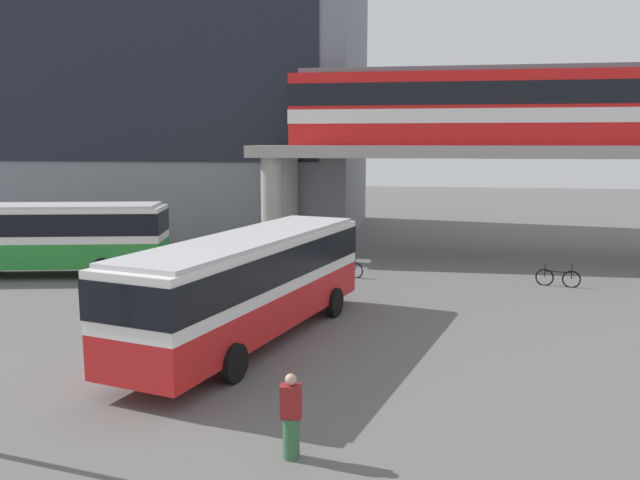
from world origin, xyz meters
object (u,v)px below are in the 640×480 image
bus_main (251,276)px  pedestrian_waiting_near_stop (291,419)px  bicycle_blue (345,269)px  train (536,106)px  bicycle_black (558,278)px  station_building (142,100)px  bus_secondary (39,232)px

bus_main → pedestrian_waiting_near_stop: 7.42m
bicycle_blue → bus_main: bearing=-100.2°
train → pedestrian_waiting_near_stop: 24.74m
bicycle_black → bicycle_blue: same height
train → bicycle_black: 9.82m
station_building → pedestrian_waiting_near_stop: (17.11, -32.00, -8.12)m
station_building → train: 26.91m
train → bus_secondary: 24.38m
bicycle_blue → pedestrian_waiting_near_stop: bearing=-87.0°
train → bicycle_black: (0.14, -6.46, -7.40)m
station_building → bicycle_black: station_building is taller
station_building → bus_main: (14.52, -25.15, -6.92)m
bus_secondary → bicycle_black: bearing=3.2°
station_building → bicycle_black: (25.23, -16.10, -8.55)m
train → bus_main: size_ratio=2.18×
bus_main → bicycle_blue: 9.89m
pedestrian_waiting_near_stop → bus_main: bearing=110.7°
train → pedestrian_waiting_near_stop: train is taller
bus_secondary → bicycle_black: 22.62m
train → bicycle_black: size_ratio=14.06×
station_building → bus_main: bearing=-60.0°
train → bicycle_blue: (-8.85, -5.91, -7.40)m
bus_secondary → bicycle_blue: size_ratio=6.66×
station_building → bicycle_blue: station_building is taller
bicycle_blue → pedestrian_waiting_near_stop: 16.48m
station_building → bicycle_black: 31.13m
bicycle_black → bicycle_blue: size_ratio=1.03×
bus_main → pedestrian_waiting_near_stop: bus_main is taller
bus_secondary → bicycle_blue: bus_secondary is taller
bicycle_black → station_building: bearing=147.5°
train → bus_main: (-10.58, -15.51, -5.77)m
bicycle_black → pedestrian_waiting_near_stop: size_ratio=1.05×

